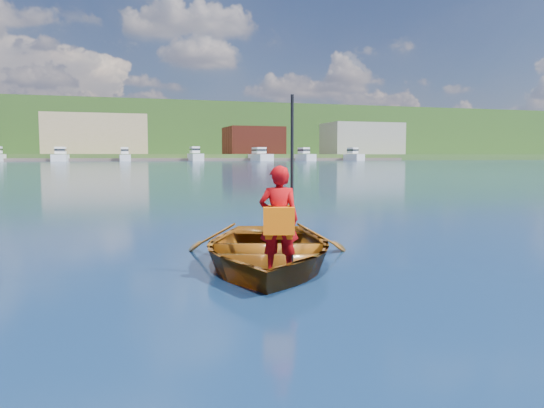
{
  "coord_description": "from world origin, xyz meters",
  "views": [
    {
      "loc": [
        -1.65,
        -6.83,
        1.4
      ],
      "look_at": [
        0.34,
        -0.38,
        0.79
      ],
      "focal_mm": 35.0,
      "sensor_mm": 36.0,
      "label": 1
    }
  ],
  "objects_px": {
    "child_paddler": "(279,219)",
    "dock": "(156,160)",
    "rowboat": "(266,250)",
    "marina_yachts": "(126,156)"
  },
  "relations": [
    {
      "from": "child_paddler",
      "to": "dock",
      "type": "height_order",
      "value": "child_paddler"
    },
    {
      "from": "rowboat",
      "to": "child_paddler",
      "type": "bearing_deg",
      "value": -97.63
    },
    {
      "from": "child_paddler",
      "to": "dock",
      "type": "bearing_deg",
      "value": 85.61
    },
    {
      "from": "dock",
      "to": "marina_yachts",
      "type": "relative_size",
      "value": 1.16
    },
    {
      "from": "rowboat",
      "to": "child_paddler",
      "type": "xyz_separation_m",
      "value": [
        -0.12,
        -0.9,
        0.5
      ]
    },
    {
      "from": "child_paddler",
      "to": "marina_yachts",
      "type": "xyz_separation_m",
      "value": [
        3.1,
        144.59,
        0.71
      ]
    },
    {
      "from": "rowboat",
      "to": "dock",
      "type": "relative_size",
      "value": 0.02
    },
    {
      "from": "rowboat",
      "to": "dock",
      "type": "height_order",
      "value": "dock"
    },
    {
      "from": "rowboat",
      "to": "dock",
      "type": "distance_m",
      "value": 148.81
    },
    {
      "from": "dock",
      "to": "rowboat",
      "type": "bearing_deg",
      "value": -94.37
    }
  ]
}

